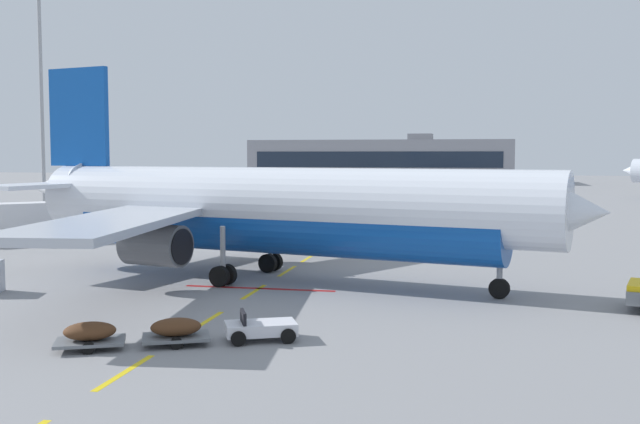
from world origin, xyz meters
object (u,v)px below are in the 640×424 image
at_px(airliner_foreground, 270,209).
at_px(apron_light_mast_near, 41,72).
at_px(fuel_service_truck, 19,222).
at_px(baggage_train, 177,331).

bearing_deg(airliner_foreground, apron_light_mast_near, 139.22).
height_order(airliner_foreground, fuel_service_truck, airliner_foreground).
bearing_deg(apron_light_mast_near, fuel_service_truck, -65.31).
bearing_deg(baggage_train, fuel_service_truck, 132.23).
bearing_deg(airliner_foreground, fuel_service_truck, 152.22).
xyz_separation_m(airliner_foreground, apron_light_mast_near, (-29.83, 25.73, 10.77)).
xyz_separation_m(fuel_service_truck, apron_light_mast_near, (-6.08, 13.21, 13.07)).
bearing_deg(apron_light_mast_near, airliner_foreground, -40.78).
bearing_deg(baggage_train, apron_light_mast_near, 127.20).
height_order(airliner_foreground, baggage_train, airliner_foreground).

